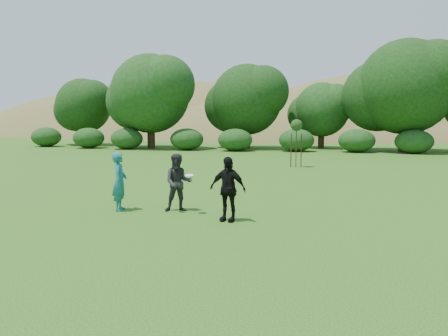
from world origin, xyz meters
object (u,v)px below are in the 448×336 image
object	(u,v)px
player_teal	(120,182)
sapling	(297,127)
player_black	(228,189)
player_grey	(178,183)

from	to	relation	value
player_teal	sapling	xyz separation A→B (m)	(4.54, 13.61, 1.49)
player_black	player_grey	bearing A→B (deg)	163.87
player_teal	sapling	world-z (taller)	sapling
player_teal	player_black	size ratio (longest dim) A/B	1.00
player_grey	player_black	world-z (taller)	player_black
player_grey	player_black	xyz separation A→B (m)	(1.80, -0.93, 0.02)
player_teal	player_black	bearing A→B (deg)	-115.03
player_grey	player_teal	bearing A→B (deg)	170.53
player_grey	sapling	world-z (taller)	sapling
player_black	player_teal	bearing A→B (deg)	-178.35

